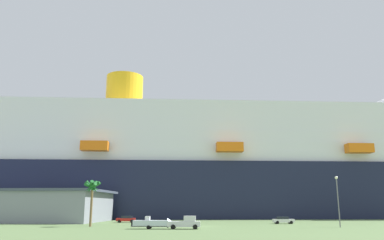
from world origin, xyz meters
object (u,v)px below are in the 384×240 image
object	(u,v)px
pickup_truck	(185,223)
cruise_ship	(227,171)
small_boat_on_trailer	(155,223)
street_lamp	(338,194)
parked_car_red_hatchback	(126,219)
palm_tree	(92,189)
parked_car_white_van	(283,220)

from	to	relation	value
pickup_truck	cruise_ship	bearing A→B (deg)	79.02
small_boat_on_trailer	street_lamp	world-z (taller)	street_lamp
pickup_truck	parked_car_red_hatchback	world-z (taller)	pickup_truck
palm_tree	street_lamp	xyz separation A→B (m)	(47.18, -2.46, -1.15)
pickup_truck	palm_tree	size ratio (longest dim) A/B	0.64
pickup_truck	small_boat_on_trailer	size ratio (longest dim) A/B	0.67
street_lamp	parked_car_red_hatchback	distance (m)	48.60
parked_car_red_hatchback	cruise_ship	bearing A→B (deg)	54.54
small_boat_on_trailer	street_lamp	distance (m)	34.65
pickup_truck	parked_car_white_van	bearing A→B (deg)	43.68
cruise_ship	small_boat_on_trailer	size ratio (longest dim) A/B	32.46
street_lamp	parked_car_red_hatchback	world-z (taller)	street_lamp
pickup_truck	small_boat_on_trailer	distance (m)	5.26
cruise_ship	palm_tree	size ratio (longest dim) A/B	31.13
palm_tree	parked_car_red_hatchback	size ratio (longest dim) A/B	1.93
pickup_truck	parked_car_white_van	world-z (taller)	pickup_truck
parked_car_white_van	parked_car_red_hatchback	size ratio (longest dim) A/B	1.02
small_boat_on_trailer	cruise_ship	bearing A→B (deg)	74.63
pickup_truck	street_lamp	world-z (taller)	street_lamp
street_lamp	parked_car_red_hatchback	bearing A→B (deg)	154.42
pickup_truck	parked_car_red_hatchback	bearing A→B (deg)	119.50
palm_tree	street_lamp	bearing A→B (deg)	-2.99
small_boat_on_trailer	parked_car_red_hatchback	distance (m)	28.16
palm_tree	street_lamp	distance (m)	47.26
pickup_truck	small_boat_on_trailer	world-z (taller)	pickup_truck
street_lamp	parked_car_white_van	world-z (taller)	street_lamp
pickup_truck	parked_car_white_van	distance (m)	29.35
small_boat_on_trailer	palm_tree	xyz separation A→B (m)	(-13.36, 8.02, 6.18)
small_boat_on_trailer	parked_car_white_van	bearing A→B (deg)	37.25
parked_car_red_hatchback	palm_tree	bearing A→B (deg)	-101.07
palm_tree	parked_car_white_van	xyz separation A→B (m)	(39.85, 12.13, -6.31)
cruise_ship	pickup_truck	distance (m)	68.24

